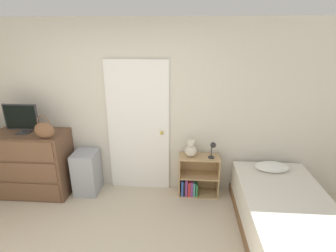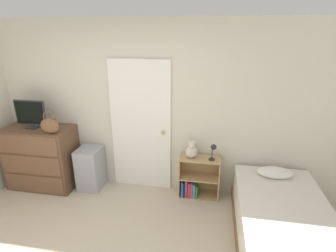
{
  "view_description": "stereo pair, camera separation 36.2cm",
  "coord_description": "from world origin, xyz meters",
  "px_view_note": "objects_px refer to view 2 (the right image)",
  "views": [
    {
      "loc": [
        0.88,
        -1.64,
        2.35
      ],
      "look_at": [
        0.64,
        1.76,
        1.13
      ],
      "focal_mm": 28.0,
      "sensor_mm": 36.0,
      "label": 1
    },
    {
      "loc": [
        1.24,
        -1.6,
        2.35
      ],
      "look_at": [
        0.64,
        1.76,
        1.13
      ],
      "focal_mm": 28.0,
      "sensor_mm": 36.0,
      "label": 2
    }
  ],
  "objects_px": {
    "tv": "(30,114)",
    "dresser": "(42,157)",
    "storage_bin": "(91,168)",
    "bookshelf": "(196,180)",
    "desk_lamp": "(213,149)",
    "handbag": "(50,126)",
    "teddy_bear": "(191,150)",
    "bed": "(283,224)"
  },
  "relations": [
    {
      "from": "bed",
      "to": "teddy_bear",
      "type": "bearing_deg",
      "value": 145.4
    },
    {
      "from": "storage_bin",
      "to": "bed",
      "type": "distance_m",
      "value": 2.82
    },
    {
      "from": "desk_lamp",
      "to": "bed",
      "type": "relative_size",
      "value": 0.13
    },
    {
      "from": "tv",
      "to": "teddy_bear",
      "type": "height_order",
      "value": "tv"
    },
    {
      "from": "storage_bin",
      "to": "bookshelf",
      "type": "height_order",
      "value": "storage_bin"
    },
    {
      "from": "dresser",
      "to": "handbag",
      "type": "bearing_deg",
      "value": -26.9
    },
    {
      "from": "storage_bin",
      "to": "bookshelf",
      "type": "relative_size",
      "value": 1.05
    },
    {
      "from": "desk_lamp",
      "to": "storage_bin",
      "type": "bearing_deg",
      "value": -179.46
    },
    {
      "from": "handbag",
      "to": "bookshelf",
      "type": "relative_size",
      "value": 0.52
    },
    {
      "from": "teddy_bear",
      "to": "desk_lamp",
      "type": "relative_size",
      "value": 1.1
    },
    {
      "from": "dresser",
      "to": "teddy_bear",
      "type": "relative_size",
      "value": 3.81
    },
    {
      "from": "tv",
      "to": "dresser",
      "type": "bearing_deg",
      "value": 4.23
    },
    {
      "from": "handbag",
      "to": "desk_lamp",
      "type": "relative_size",
      "value": 1.33
    },
    {
      "from": "bed",
      "to": "desk_lamp",
      "type": "bearing_deg",
      "value": 138.0
    },
    {
      "from": "handbag",
      "to": "bed",
      "type": "xyz_separation_m",
      "value": [
        3.13,
        -0.48,
        -0.85
      ]
    },
    {
      "from": "desk_lamp",
      "to": "tv",
      "type": "bearing_deg",
      "value": -178.0
    },
    {
      "from": "dresser",
      "to": "bed",
      "type": "height_order",
      "value": "dresser"
    },
    {
      "from": "storage_bin",
      "to": "bookshelf",
      "type": "xyz_separation_m",
      "value": [
        1.65,
        0.06,
        -0.08
      ]
    },
    {
      "from": "tv",
      "to": "storage_bin",
      "type": "height_order",
      "value": "tv"
    },
    {
      "from": "handbag",
      "to": "teddy_bear",
      "type": "xyz_separation_m",
      "value": [
        1.99,
        0.31,
        -0.36
      ]
    },
    {
      "from": "dresser",
      "to": "tv",
      "type": "bearing_deg",
      "value": -175.77
    },
    {
      "from": "tv",
      "to": "bookshelf",
      "type": "distance_m",
      "value": 2.66
    },
    {
      "from": "handbag",
      "to": "teddy_bear",
      "type": "height_order",
      "value": "handbag"
    },
    {
      "from": "handbag",
      "to": "tv",
      "type": "bearing_deg",
      "value": 157.02
    },
    {
      "from": "tv",
      "to": "storage_bin",
      "type": "bearing_deg",
      "value": 5.31
    },
    {
      "from": "tv",
      "to": "desk_lamp",
      "type": "relative_size",
      "value": 1.97
    },
    {
      "from": "desk_lamp",
      "to": "handbag",
      "type": "bearing_deg",
      "value": -173.26
    },
    {
      "from": "bookshelf",
      "to": "desk_lamp",
      "type": "relative_size",
      "value": 2.55
    },
    {
      "from": "handbag",
      "to": "storage_bin",
      "type": "distance_m",
      "value": 0.91
    },
    {
      "from": "tv",
      "to": "desk_lamp",
      "type": "distance_m",
      "value": 2.75
    },
    {
      "from": "dresser",
      "to": "teddy_bear",
      "type": "distance_m",
      "value": 2.36
    },
    {
      "from": "storage_bin",
      "to": "handbag",
      "type": "bearing_deg",
      "value": -148.47
    },
    {
      "from": "storage_bin",
      "to": "teddy_bear",
      "type": "distance_m",
      "value": 1.63
    },
    {
      "from": "bookshelf",
      "to": "storage_bin",
      "type": "bearing_deg",
      "value": -177.91
    },
    {
      "from": "dresser",
      "to": "storage_bin",
      "type": "relative_size",
      "value": 1.55
    },
    {
      "from": "bookshelf",
      "to": "teddy_bear",
      "type": "height_order",
      "value": "teddy_bear"
    },
    {
      "from": "storage_bin",
      "to": "bookshelf",
      "type": "distance_m",
      "value": 1.66
    },
    {
      "from": "desk_lamp",
      "to": "teddy_bear",
      "type": "bearing_deg",
      "value": 172.97
    },
    {
      "from": "dresser",
      "to": "desk_lamp",
      "type": "xyz_separation_m",
      "value": [
        2.65,
        0.09,
        0.31
      ]
    },
    {
      "from": "dresser",
      "to": "handbag",
      "type": "relative_size",
      "value": 3.13
    },
    {
      "from": "bookshelf",
      "to": "teddy_bear",
      "type": "relative_size",
      "value": 2.33
    },
    {
      "from": "bookshelf",
      "to": "handbag",
      "type": "bearing_deg",
      "value": -171.36
    }
  ]
}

